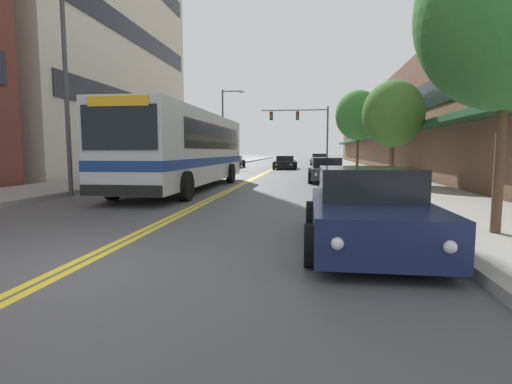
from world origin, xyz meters
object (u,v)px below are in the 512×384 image
Objects in this scene: car_red_parked_left_near at (206,165)px; street_tree_right_near at (509,11)px; city_bus at (187,147)px; car_silver_parked_right_far at (319,159)px; car_dark_grey_parked_right_mid at (327,171)px; street_lamp_left_far at (226,121)px; street_tree_right_mid at (393,114)px; car_navy_parked_right_foreground at (368,211)px; fire_hydrant at (379,181)px; street_tree_right_far at (358,115)px; street_lamp_left_near at (72,76)px; car_black_moving_lead at (285,163)px; car_charcoal_parked_left_mid at (232,162)px; traffic_signal_mast at (304,123)px.

street_tree_right_near is at bearing -62.57° from car_red_parked_left_near.
city_bus reaches higher than car_silver_parked_right_far.
car_dark_grey_parked_right_mid is 0.77× the size of street_tree_right_near.
car_dark_grey_parked_right_mid is at bearing -62.14° from street_lamp_left_far.
city_bus is 2.60× the size of street_tree_right_mid.
car_navy_parked_right_foreground is 5.65× the size of fire_hydrant.
car_dark_grey_parked_right_mid is at bearing -108.23° from street_tree_right_far.
car_silver_parked_right_far reaches higher than car_dark_grey_parked_right_mid.
street_lamp_left_near is at bearing -131.28° from city_bus.
car_black_moving_lead is at bearing 75.24° from street_lamp_left_near.
car_charcoal_parked_left_mid is at bearing 89.18° from car_red_parked_left_near.
car_black_moving_lead is 6.08× the size of fire_hydrant.
car_navy_parked_right_foreground is 0.59× the size of street_lamp_left_near.
car_black_moving_lead is at bearing -21.42° from car_charcoal_parked_left_mid.
car_navy_parked_right_foreground is at bearing -95.97° from street_tree_right_far.
street_tree_right_far is at bearing 92.81° from street_tree_right_mid.
traffic_signal_mast is 1.29× the size of street_tree_right_near.
car_red_parked_left_near is 24.58m from street_tree_right_near.
city_bus is 2.15× the size of street_tree_right_far.
car_silver_parked_right_far is 0.81× the size of street_tree_right_far.
car_silver_parked_right_far is 0.64× the size of street_lamp_left_near.
street_tree_right_far is (-0.48, 9.71, 0.79)m from street_tree_right_mid.
car_charcoal_parked_left_mid is (-2.31, 21.96, -1.27)m from city_bus.
street_tree_right_far is at bearing 71.77° from car_dark_grey_parked_right_mid.
street_tree_right_mid is 5.07m from fire_hydrant.
street_tree_right_far is (5.58, -7.69, 3.58)m from car_black_moving_lead.
car_dark_grey_parked_right_mid is (6.25, 4.83, -1.23)m from city_bus.
street_lamp_left_near is 13.61m from street_tree_right_mid.
street_tree_right_mid is 0.83× the size of street_tree_right_far.
car_navy_parked_right_foreground is 0.76× the size of street_tree_right_near.
city_bus is 12.68m from car_red_parked_left_near.
street_tree_right_far reaches higher than car_dark_grey_parked_right_mid.
street_lamp_left_far reaches higher than car_dark_grey_parked_right_mid.
street_lamp_left_far is at bearing 110.44° from street_tree_right_near.
traffic_signal_mast reaches higher than city_bus.
car_navy_parked_right_foreground reaches higher than car_black_moving_lead.
street_tree_right_far reaches higher than car_black_moving_lead.
traffic_signal_mast is 29.68m from fire_hydrant.
car_charcoal_parked_left_mid is at bearing 96.01° from city_bus.
car_red_parked_left_near is at bearing 139.07° from car_dark_grey_parked_right_mid.
street_lamp_left_far is at bearing 117.86° from car_dark_grey_parked_right_mid.
street_tree_right_far reaches higher than car_charcoal_parked_left_mid.
street_lamp_left_far is (-0.55, 9.96, 3.95)m from car_red_parked_left_near.
street_lamp_left_far reaches higher than car_silver_parked_right_far.
car_black_moving_lead is 0.61× the size of street_lamp_left_far.
car_silver_parked_right_far is at bearing 47.09° from car_charcoal_parked_left_mid.
street_tree_right_mid is (11.46, -19.52, 2.79)m from car_charcoal_parked_left_mid.
street_lamp_left_near reaches higher than traffic_signal_mast.
car_black_moving_lead is at bearing -101.36° from traffic_signal_mast.
traffic_signal_mast is at bearing 76.08° from street_lamp_left_near.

